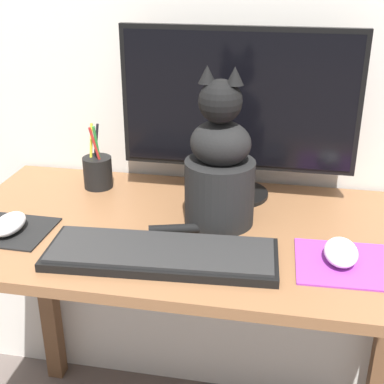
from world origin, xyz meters
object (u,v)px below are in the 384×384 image
Objects in this scene: keyboard at (161,254)px; cat at (219,168)px; pen_cup at (98,171)px; monitor at (238,108)px; computer_mouse_right at (341,252)px; computer_mouse_left at (9,224)px.

cat is (0.09, 0.18, 0.12)m from keyboard.
keyboard is 2.80× the size of pen_cup.
monitor reaches higher than keyboard.
monitor is 5.26× the size of computer_mouse_right.
computer_mouse_left is at bearing -147.76° from monitor.
cat reaches higher than computer_mouse_right.
keyboard is 0.42m from pen_cup.
cat is at bearing -22.66° from pen_cup.
pen_cup is (-0.35, 0.14, -0.09)m from cat.
monitor is at bearing 130.93° from computer_mouse_right.
computer_mouse_right is 0.30× the size of cat.
computer_mouse_left is at bearing -110.35° from pen_cup.
computer_mouse_left is (-0.36, 0.04, 0.01)m from keyboard.
monitor reaches higher than computer_mouse_left.
computer_mouse_left is 0.28× the size of cat.
pen_cup is at bearing 156.14° from computer_mouse_right.
monitor is 0.60m from computer_mouse_left.
computer_mouse_right is 0.67m from pen_cup.
cat is at bearing -97.77° from monitor.
computer_mouse_right is at bearing -21.29° from cat.
keyboard is 0.37m from computer_mouse_right.
monitor is 0.43m from computer_mouse_right.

